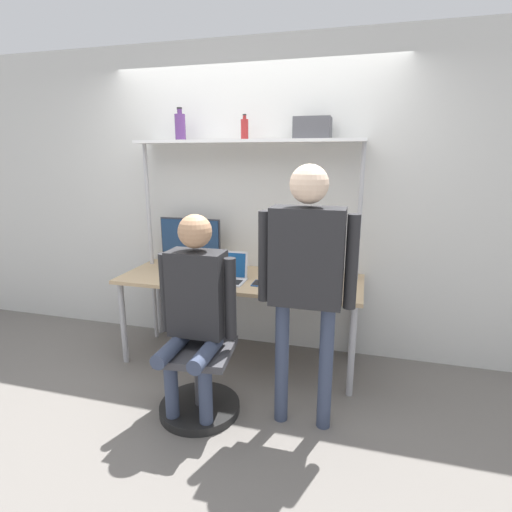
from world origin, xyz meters
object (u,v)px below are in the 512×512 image
Objects in this scene: person_seated at (195,301)px; bottle_purple at (180,127)px; monitor at (190,240)px; bottle_red at (245,129)px; person_standing at (307,266)px; cell_phone at (257,283)px; laptop at (228,273)px; office_chair at (200,371)px; storage_box at (313,128)px.

person_seated is 5.20× the size of bottle_purple.
monitor is 2.89× the size of bottle_red.
bottle_red is at bearing 125.92° from person_standing.
bottle_red reaches higher than person_standing.
cell_phone is 0.75× the size of bottle_red.
bottle_red is (0.06, 0.30, 1.14)m from laptop.
person_standing is at bearing -54.08° from bottle_red.
office_chair is 1.08m from person_standing.
bottle_red reaches higher than monitor.
storage_box reaches higher than monitor.
storage_box is (0.36, 0.33, 1.20)m from cell_phone.
laptop is 0.22× the size of person_seated.
office_chair is at bearing -88.94° from laptop.
cell_phone is 0.11× the size of person_seated.
person_seated is (0.00, -0.05, 0.53)m from office_chair.
person_seated is at bearing -64.35° from monitor.
person_seated reaches higher than laptop.
person_standing is 6.05× the size of storage_box.
laptop is 1.12× the size of bottle_purple.
person_standing is at bearing -83.00° from storage_box.
cell_phone is at bearing 128.44° from person_standing.
cell_phone is (0.25, -0.03, -0.06)m from laptop.
bottle_purple is (-0.05, -0.01, 0.98)m from monitor.
bottle_purple reaches higher than monitor.
person_seated reaches higher than monitor.
monitor is 0.59m from laptop.
person_seated is 4.94× the size of storage_box.
person_seated is 1.63m from storage_box.
cell_phone is 0.72m from person_seated.
bottle_purple is at bearing 149.98° from laptop.
person_standing reaches higher than cell_phone.
storage_box is at bearing 97.00° from person_standing.
person_seated is (-0.24, -0.67, 0.07)m from cell_phone.
bottle_purple reaches higher than person_seated.
person_standing is at bearing -36.65° from bottle_purple.
bottle_red is at bearing -0.00° from bottle_purple.
office_chair is at bearing 94.88° from person_seated.
bottle_purple reaches higher than bottle_red.
storage_box reaches higher than office_chair.
person_seated is at bearing -173.66° from person_standing.
storage_box is (0.60, 1.00, 1.13)m from person_seated.
bottle_purple is at bearing 118.96° from office_chair.
monitor is at bearing 115.65° from person_seated.
person_seated reaches higher than office_chair.
storage_box is (-0.11, 0.92, 0.86)m from person_standing.
bottle_purple is 1.34× the size of bottle_red.
bottle_purple reaches higher than cell_phone.
bottle_purple is 0.95× the size of storage_box.
laptop is 1.00m from person_standing.
monitor is 1.29m from office_chair.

